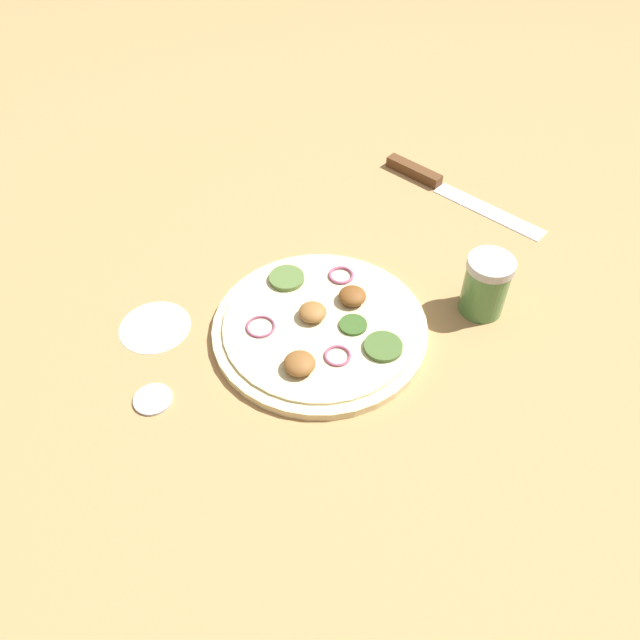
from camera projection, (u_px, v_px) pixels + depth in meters
The scene contains 6 objects.
ground_plane at pixel (320, 331), 0.81m from camera, with size 3.00×3.00×0.00m, color tan.
pizza at pixel (320, 327), 0.81m from camera, with size 0.28×0.28×0.04m.
knife at pixel (435, 182), 1.03m from camera, with size 0.22×0.23×0.02m.
spice_jar at pixel (486, 285), 0.81m from camera, with size 0.06×0.06×0.09m.
loose_cap at pixel (153, 398), 0.74m from camera, with size 0.05×0.05×0.01m.
flour_patch at pixel (155, 327), 0.82m from camera, with size 0.09×0.09×0.00m.
Camera 1 is at (-0.05, -0.54, 0.61)m, focal length 35.00 mm.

